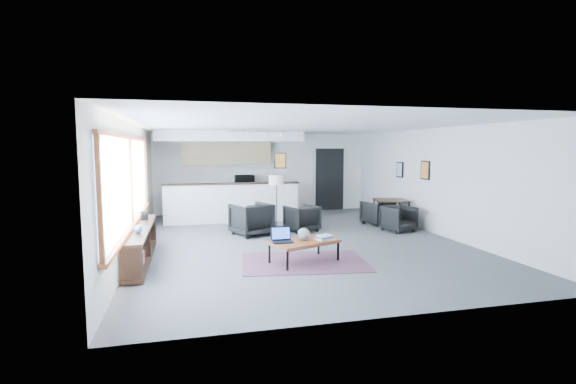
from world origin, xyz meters
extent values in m
cube|color=#4C4C4F|center=(0.00, 0.00, -0.01)|extent=(7.00, 9.00, 0.01)
cube|color=white|center=(0.00, 0.00, 2.60)|extent=(7.00, 9.00, 0.01)
cube|color=silver|center=(0.00, 4.50, 1.30)|extent=(7.00, 0.01, 2.60)
cube|color=silver|center=(0.00, -4.50, 1.30)|extent=(7.00, 0.01, 2.60)
cube|color=silver|center=(-3.50, 0.00, 1.30)|extent=(0.01, 9.00, 2.60)
cube|color=silver|center=(3.50, 0.00, 1.30)|extent=(0.01, 9.00, 2.60)
cube|color=#8CBFFF|center=(-3.47, -0.90, 1.50)|extent=(0.02, 5.80, 1.55)
cube|color=brown|center=(-3.44, -0.90, 0.70)|extent=(0.10, 5.95, 0.06)
cube|color=brown|center=(-3.45, -0.90, 2.30)|extent=(0.06, 5.95, 0.06)
cube|color=brown|center=(-3.45, -3.80, 1.50)|extent=(0.06, 0.06, 1.60)
cube|color=brown|center=(-3.45, -0.90, 1.50)|extent=(0.06, 0.06, 1.60)
cube|color=brown|center=(-3.45, 2.00, 1.50)|extent=(0.06, 0.06, 1.60)
cube|color=black|center=(-3.30, -1.00, 0.62)|extent=(0.35, 3.00, 0.05)
cube|color=black|center=(-3.30, -1.00, 0.05)|extent=(0.35, 3.00, 0.05)
cube|color=black|center=(-3.30, -2.45, 0.33)|extent=(0.33, 0.04, 0.55)
cube|color=black|center=(-3.30, -1.00, 0.33)|extent=(0.33, 0.04, 0.55)
cube|color=black|center=(-3.30, 0.45, 0.33)|extent=(0.33, 0.04, 0.55)
cube|color=#3359A5|center=(-3.30, -2.30, 0.17)|extent=(0.18, 0.04, 0.20)
cube|color=silver|center=(-3.30, -2.13, 0.18)|extent=(0.18, 0.04, 0.22)
cube|color=maroon|center=(-3.30, -1.96, 0.20)|extent=(0.18, 0.04, 0.24)
cube|color=black|center=(-3.30, -1.79, 0.17)|extent=(0.18, 0.04, 0.20)
cube|color=#3359A5|center=(-3.30, -1.62, 0.18)|extent=(0.18, 0.04, 0.22)
cube|color=silver|center=(-3.30, -1.45, 0.20)|extent=(0.18, 0.04, 0.24)
cube|color=maroon|center=(-3.30, -1.28, 0.17)|extent=(0.18, 0.04, 0.20)
cube|color=black|center=(-3.30, -1.11, 0.18)|extent=(0.18, 0.04, 0.22)
cube|color=#3359A5|center=(-3.30, -0.94, 0.20)|extent=(0.18, 0.03, 0.24)
cube|color=silver|center=(-3.30, -0.77, 0.17)|extent=(0.18, 0.03, 0.20)
cube|color=maroon|center=(-3.30, -0.60, 0.18)|extent=(0.18, 0.03, 0.22)
cube|color=black|center=(-3.30, -0.43, 0.20)|extent=(0.18, 0.04, 0.24)
cube|color=black|center=(-3.30, -0.20, 0.73)|extent=(0.14, 0.02, 0.18)
sphere|color=#264C99|center=(-3.28, -1.60, 0.71)|extent=(0.14, 0.14, 0.14)
cube|color=white|center=(-1.20, 2.70, 0.55)|extent=(3.80, 0.25, 1.10)
cube|color=black|center=(-1.20, 2.70, 1.11)|extent=(3.85, 0.32, 0.04)
cube|color=white|center=(-1.20, 4.15, 0.45)|extent=(3.80, 0.60, 0.90)
cube|color=#2D2D2D|center=(-1.20, 4.15, 0.91)|extent=(3.82, 0.62, 0.04)
cube|color=tan|center=(-1.20, 4.30, 1.95)|extent=(2.80, 0.35, 0.70)
cube|color=white|center=(-1.20, 3.60, 2.45)|extent=(4.20, 1.80, 0.30)
cube|color=black|center=(0.20, 2.71, 1.75)|extent=(0.35, 0.03, 0.45)
cube|color=orange|center=(0.20, 2.69, 1.75)|extent=(0.30, 0.01, 0.40)
cube|color=black|center=(2.30, 4.42, 1.05)|extent=(1.00, 0.12, 2.10)
cube|color=white|center=(1.78, 4.43, 1.05)|extent=(0.06, 0.10, 2.10)
cube|color=white|center=(2.82, 4.43, 1.05)|extent=(0.06, 0.10, 2.10)
cube|color=white|center=(2.30, 4.43, 2.12)|extent=(1.10, 0.10, 0.06)
cube|color=silver|center=(-0.60, 2.20, 2.56)|extent=(1.60, 0.04, 0.04)
cylinder|color=silver|center=(-1.25, 2.20, 2.48)|extent=(0.07, 0.07, 0.09)
cylinder|color=silver|center=(-0.80, 2.20, 2.48)|extent=(0.07, 0.07, 0.09)
cylinder|color=silver|center=(-0.35, 2.20, 2.48)|extent=(0.07, 0.07, 0.09)
cylinder|color=silver|center=(0.10, 2.20, 2.48)|extent=(0.07, 0.07, 0.09)
cube|color=black|center=(3.47, 0.40, 1.55)|extent=(0.03, 0.38, 0.48)
cube|color=orange|center=(3.46, 0.40, 1.55)|extent=(0.00, 0.32, 0.42)
cube|color=black|center=(3.47, 1.70, 1.50)|extent=(0.03, 0.34, 0.44)
cube|color=#859FC5|center=(3.46, 1.70, 1.50)|extent=(0.00, 0.28, 0.38)
cube|color=#502D3E|center=(-0.36, -1.82, 0.01)|extent=(2.47, 1.84, 0.01)
cube|color=brown|center=(-0.36, -1.82, 0.38)|extent=(1.41, 1.08, 0.05)
cube|color=black|center=(-0.80, -2.29, 0.18)|extent=(0.04, 0.04, 0.37)
cube|color=black|center=(-1.01, -1.76, 0.18)|extent=(0.04, 0.04, 0.37)
cube|color=black|center=(0.28, -1.87, 0.18)|extent=(0.04, 0.04, 0.37)
cube|color=black|center=(0.07, -1.34, 0.18)|extent=(0.04, 0.04, 0.37)
cube|color=black|center=(-0.26, -2.08, 0.36)|extent=(1.12, 0.46, 0.03)
cube|color=black|center=(-0.47, -1.55, 0.36)|extent=(1.12, 0.46, 0.03)
cube|color=black|center=(-0.78, -1.85, 0.42)|extent=(0.36, 0.27, 0.02)
cube|color=black|center=(-0.78, -1.71, 0.55)|extent=(0.36, 0.07, 0.24)
cube|color=blue|center=(-0.78, -1.72, 0.55)|extent=(0.33, 0.05, 0.21)
sphere|color=gray|center=(-0.36, -1.80, 0.53)|extent=(0.23, 0.23, 0.23)
cube|color=silver|center=(0.02, -1.82, 0.43)|extent=(0.37, 0.33, 0.04)
cube|color=#3359A5|center=(0.02, -1.82, 0.46)|extent=(0.33, 0.30, 0.03)
cube|color=silver|center=(0.02, -1.85, 0.49)|extent=(0.31, 0.28, 0.03)
cube|color=#E5590C|center=(-0.27, -1.99, 0.41)|extent=(0.14, 0.14, 0.01)
imported|color=black|center=(-0.94, 0.84, 0.43)|extent=(1.08, 1.05, 0.87)
imported|color=black|center=(0.38, 1.03, 0.37)|extent=(0.90, 0.87, 0.73)
cylinder|color=black|center=(-0.13, 1.68, 0.01)|extent=(0.29, 0.29, 0.03)
cylinder|color=black|center=(-0.13, 1.68, 0.62)|extent=(0.02, 0.02, 1.19)
cylinder|color=beige|center=(-0.13, 1.68, 1.28)|extent=(0.47, 0.47, 0.26)
cube|color=black|center=(3.00, 1.28, 0.69)|extent=(0.97, 0.97, 0.04)
cylinder|color=black|center=(2.57, 0.97, 0.33)|extent=(0.04, 0.04, 0.67)
cylinder|color=black|center=(2.70, 1.71, 0.33)|extent=(0.04, 0.04, 0.67)
cylinder|color=black|center=(3.30, 0.85, 0.33)|extent=(0.04, 0.04, 0.67)
cylinder|color=black|center=(3.43, 1.58, 0.33)|extent=(0.04, 0.04, 0.67)
imported|color=black|center=(2.77, 0.41, 0.30)|extent=(0.72, 0.70, 0.61)
imported|color=black|center=(2.68, 1.45, 0.31)|extent=(0.75, 0.72, 0.62)
imported|color=black|center=(-0.66, 4.15, 1.13)|extent=(0.61, 0.37, 0.39)
camera|label=1|loc=(-2.44, -9.08, 2.11)|focal=26.00mm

